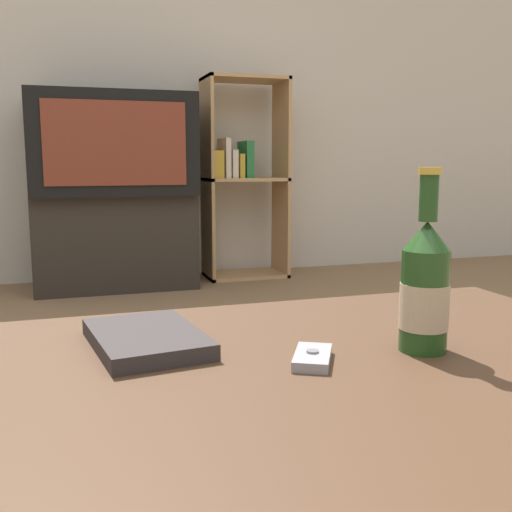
# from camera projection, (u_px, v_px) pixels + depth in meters

# --- Properties ---
(back_wall) EXTENTS (8.00, 0.05, 2.60)m
(back_wall) POSITION_uv_depth(u_px,v_px,m) (103.00, 59.00, 3.49)
(back_wall) COLOR beige
(back_wall) RESTS_ON ground_plane
(coffee_table) EXTENTS (1.17, 0.72, 0.44)m
(coffee_table) POSITION_uv_depth(u_px,v_px,m) (279.00, 413.00, 0.79)
(coffee_table) COLOR #422B1C
(coffee_table) RESTS_ON ground_plane
(tv_stand) EXTENTS (0.88, 0.44, 0.53)m
(tv_stand) POSITION_uv_depth(u_px,v_px,m) (115.00, 241.00, 3.38)
(tv_stand) COLOR #28231E
(tv_stand) RESTS_ON ground_plane
(television) EXTENTS (0.87, 0.57, 0.55)m
(television) POSITION_uv_depth(u_px,v_px,m) (112.00, 145.00, 3.29)
(television) COLOR black
(television) RESTS_ON tv_stand
(bookshelf) EXTENTS (0.49, 0.30, 1.20)m
(bookshelf) POSITION_uv_depth(u_px,v_px,m) (241.00, 175.00, 3.63)
(bookshelf) COLOR tan
(bookshelf) RESTS_ON ground_plane
(beer_bottle) EXTENTS (0.07, 0.07, 0.26)m
(beer_bottle) POSITION_uv_depth(u_px,v_px,m) (425.00, 288.00, 0.85)
(beer_bottle) COLOR #1E4219
(beer_bottle) RESTS_ON coffee_table
(cell_phone) EXTENTS (0.09, 0.10, 0.02)m
(cell_phone) POSITION_uv_depth(u_px,v_px,m) (313.00, 357.00, 0.81)
(cell_phone) COLOR gray
(cell_phone) RESTS_ON coffee_table
(table_book) EXTENTS (0.17, 0.23, 0.02)m
(table_book) POSITION_uv_depth(u_px,v_px,m) (146.00, 339.00, 0.88)
(table_book) COLOR #2D2828
(table_book) RESTS_ON coffee_table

